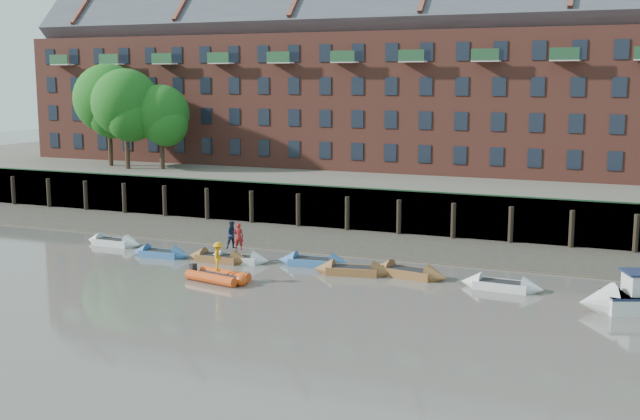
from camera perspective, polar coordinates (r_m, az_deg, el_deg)
The scene contains 20 objects.
ground at distance 39.67m, azimuth -6.68°, elevation -7.18°, with size 220.00×220.00×0.00m, color #645E57.
foreshore at distance 55.56m, azimuth 2.48°, elevation -2.34°, with size 110.00×8.00×0.50m, color #3D382F.
mud_band at distance 52.46m, azimuth 1.19°, elevation -3.03°, with size 110.00×1.60×0.10m, color #4C4336.
river_wall at distance 59.33m, azimuth 3.97°, elevation -0.04°, with size 110.00×1.23×3.30m.
bank_terrace at distance 72.21m, azimuth 7.48°, elevation 1.59°, with size 110.00×28.00×3.20m, color #5E594D.
apartment_terrace at distance 72.55m, azimuth 7.88°, elevation 10.51°, with size 80.60×15.56×20.98m.
tree_cluster at distance 75.04m, azimuth -13.66°, elevation 7.37°, with size 11.76×7.74×9.40m.
rowboat_0 at distance 56.37m, azimuth -14.46°, elevation -2.23°, with size 4.39×1.37×1.27m.
rowboat_1 at distance 52.14m, azimuth -11.24°, elevation -3.05°, with size 4.11×1.38×1.18m.
rowboat_2 at distance 50.15m, azimuth -7.19°, elevation -3.42°, with size 4.31×1.31×1.25m.
rowboat_3 at distance 49.83m, azimuth -5.88°, elevation -3.50°, with size 4.18×1.77×1.17m.
rowboat_4 at distance 48.74m, azimuth -0.46°, elevation -3.71°, with size 4.64×1.80×1.31m.
rowboat_5 at distance 46.61m, azimuth 2.36°, elevation -4.32°, with size 4.79×2.13×1.34m.
rowboat_6 at distance 46.29m, azimuth 6.34°, elevation -4.46°, with size 4.87×2.21×1.36m.
rowboat_7 at distance 44.40m, azimuth 12.79°, elevation -5.25°, with size 4.54×1.52×1.30m.
rib_tender at distance 45.31m, azimuth -7.12°, elevation -4.72°, with size 3.87×2.44×0.65m.
motor_launch at distance 42.12m, azimuth 21.46°, elevation -5.88°, with size 6.49×4.26×2.56m.
person_rower_a at distance 49.57m, azimuth -5.81°, elevation -1.89°, with size 0.61×0.40×1.67m, color maroon.
person_rower_b at distance 49.94m, azimuth -6.24°, elevation -1.77°, with size 0.85×0.66×1.75m, color #19233F.
person_rib_crew at distance 45.08m, azimuth -7.24°, elevation -3.30°, with size 1.06×0.61×1.64m, color orange.
Camera 1 is at (18.89, -33.03, 11.23)m, focal length 45.00 mm.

